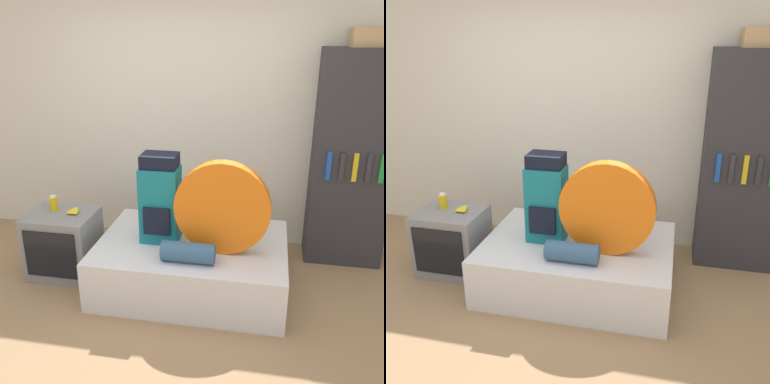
# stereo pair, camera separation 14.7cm
# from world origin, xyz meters

# --- Properties ---
(ground_plane) EXTENTS (16.00, 16.00, 0.00)m
(ground_plane) POSITION_xyz_m (0.00, 0.00, 0.00)
(ground_plane) COLOR #997551
(wall_back) EXTENTS (8.00, 0.05, 2.60)m
(wall_back) POSITION_xyz_m (0.00, 1.81, 1.30)
(wall_back) COLOR silver
(wall_back) RESTS_ON ground_plane
(bed) EXTENTS (1.60, 1.14, 0.44)m
(bed) POSITION_xyz_m (0.22, 0.80, 0.22)
(bed) COLOR silver
(bed) RESTS_ON ground_plane
(backpack) EXTENTS (0.32, 0.28, 0.76)m
(backpack) POSITION_xyz_m (-0.06, 0.79, 0.80)
(backpack) COLOR #14707F
(backpack) RESTS_ON bed
(tent_bag) EXTENTS (0.76, 0.12, 0.76)m
(tent_bag) POSITION_xyz_m (0.48, 0.67, 0.82)
(tent_bag) COLOR orange
(tent_bag) RESTS_ON bed
(sleeping_roll) EXTENTS (0.42, 0.16, 0.16)m
(sleeping_roll) POSITION_xyz_m (0.25, 0.45, 0.52)
(sleeping_roll) COLOR #33567A
(sleeping_roll) RESTS_ON bed
(television) EXTENTS (0.59, 0.51, 0.60)m
(television) POSITION_xyz_m (-0.98, 0.80, 0.30)
(television) COLOR gray
(television) RESTS_ON ground_plane
(canister) EXTENTS (0.08, 0.08, 0.14)m
(canister) POSITION_xyz_m (-1.07, 0.86, 0.66)
(canister) COLOR gold
(canister) RESTS_ON television
(banana_bunch) EXTENTS (0.12, 0.15, 0.04)m
(banana_bunch) POSITION_xyz_m (-0.87, 0.84, 0.61)
(banana_bunch) COLOR yellow
(banana_bunch) RESTS_ON television
(bookshelf) EXTENTS (0.71, 0.40, 2.00)m
(bookshelf) POSITION_xyz_m (1.57, 1.57, 1.00)
(bookshelf) COLOR #2D2D33
(bookshelf) RESTS_ON ground_plane
(cardboard_box) EXTENTS (0.30, 0.32, 0.16)m
(cardboard_box) POSITION_xyz_m (1.58, 1.61, 2.08)
(cardboard_box) COLOR tan
(cardboard_box) RESTS_ON bookshelf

